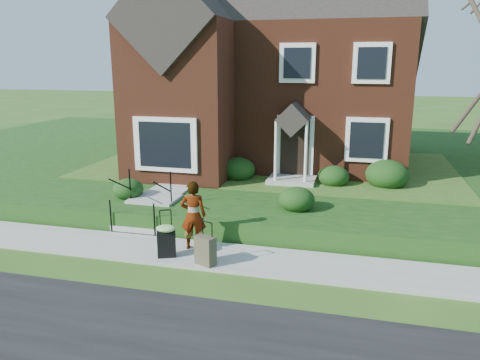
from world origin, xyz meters
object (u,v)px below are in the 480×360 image
(suitcase_black, at_px, (166,239))
(suitcase_olive, at_px, (205,250))
(woman, at_px, (193,215))
(front_steps, at_px, (148,209))

(suitcase_black, xyz_separation_m, suitcase_olive, (1.04, -0.19, -0.11))
(woman, bearing_deg, front_steps, -50.42)
(front_steps, relative_size, suitcase_olive, 1.97)
(front_steps, relative_size, suitcase_black, 1.73)
(suitcase_black, bearing_deg, woman, 31.98)
(front_steps, bearing_deg, woman, -38.76)
(suitcase_black, bearing_deg, suitcase_olive, -32.54)
(woman, distance_m, suitcase_olive, 1.15)
(suitcase_olive, bearing_deg, woman, 149.32)
(woman, xyz_separation_m, suitcase_olive, (0.58, -0.83, -0.53))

